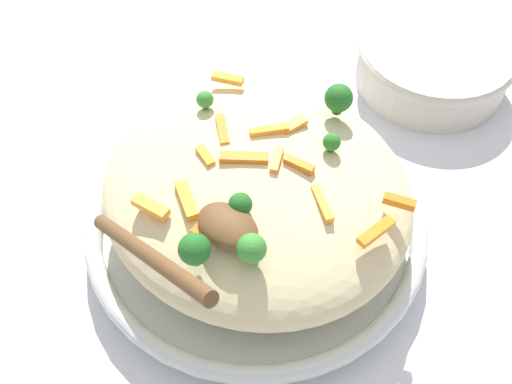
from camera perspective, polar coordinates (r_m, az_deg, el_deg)
The scene contains 25 objects.
ground_plane at distance 0.63m, azimuth 0.00°, elevation -4.05°, with size 2.40×2.40×0.00m, color silver.
serving_bowl at distance 0.61m, azimuth 0.00°, elevation -2.93°, with size 0.35×0.35×0.04m.
pasta_mound at distance 0.56m, azimuth 0.00°, elevation 0.25°, with size 0.30×0.28×0.09m, color beige.
carrot_piece_0 at distance 0.49m, azimuth -4.58°, elevation -2.81°, with size 0.04×0.01×0.01m, color orange.
carrot_piece_1 at distance 0.56m, azimuth 4.10°, elevation 6.26°, with size 0.03×0.01×0.01m, color orange.
carrot_piece_2 at distance 0.55m, azimuth 1.30°, elevation 5.94°, with size 0.04×0.01×0.01m, color orange.
carrot_piece_3 at distance 0.53m, azimuth -4.93°, elevation 3.45°, with size 0.02×0.01×0.01m, color orange.
carrot_piece_4 at distance 0.51m, azimuth -6.74°, elevation -0.76°, with size 0.04×0.01×0.01m, color orange.
carrot_piece_5 at distance 0.52m, azimuth 4.19°, elevation 2.67°, with size 0.03×0.01×0.01m, color orange.
carrot_piece_6 at distance 0.50m, azimuth 11.58°, elevation -3.78°, with size 0.04×0.01×0.01m, color orange.
carrot_piece_7 at distance 0.51m, azimuth -10.21°, elevation -1.41°, with size 0.03×0.01×0.01m, color orange.
carrot_piece_8 at distance 0.53m, azimuth -1.19°, elevation 3.31°, with size 0.04×0.01×0.01m, color orange.
carrot_piece_9 at distance 0.56m, azimuth -3.28°, elevation 6.02°, with size 0.04×0.01×0.01m, color orange.
carrot_piece_10 at distance 0.52m, azimuth 13.75°, elevation -0.93°, with size 0.03×0.01×0.01m, color orange.
carrot_piece_11 at distance 0.61m, azimuth -2.77°, elevation 10.93°, with size 0.03×0.01×0.01m, color orange.
carrot_piece_12 at distance 0.51m, azimuth 6.68°, elevation -0.87°, with size 0.04×0.01×0.01m, color orange.
carrot_piece_13 at distance 0.53m, azimuth 2.02°, elevation 3.11°, with size 0.03×0.01×0.01m, color orange.
broccoli_floret_0 at distance 0.46m, azimuth -0.44°, elevation -5.51°, with size 0.02×0.02×0.03m.
broccoli_floret_1 at distance 0.46m, azimuth -5.99°, elevation -5.58°, with size 0.03×0.03×0.03m.
broccoli_floret_2 at distance 0.49m, azimuth -1.53°, elevation -1.23°, with size 0.02×0.02×0.02m.
broccoli_floret_3 at distance 0.58m, azimuth -4.98°, elevation 8.92°, with size 0.02×0.02×0.02m.
broccoli_floret_4 at distance 0.57m, azimuth 8.02°, elevation 8.98°, with size 0.03×0.03×0.03m.
broccoli_floret_5 at distance 0.54m, azimuth 7.36°, elevation 4.81°, with size 0.02×0.02×0.02m.
serving_spoon at distance 0.46m, azimuth -5.41°, elevation -4.25°, with size 0.15×0.11×0.09m.
companion_bowl at distance 0.79m, azimuth 16.85°, elevation 12.05°, with size 0.20×0.20×0.06m.
Camera 1 is at (-0.22, 0.27, 0.52)m, focal length 41.22 mm.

